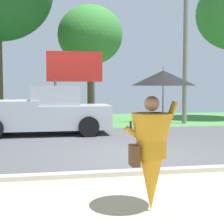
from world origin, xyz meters
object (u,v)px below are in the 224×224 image
monk_pedestrian (154,139)px  tree_center_back (90,36)px  pickup_truck (43,112)px  utility_pole (185,44)px  roadside_billboard (75,72)px

monk_pedestrian → tree_center_back: (0.78, 14.68, 3.72)m
pickup_truck → utility_pole: size_ratio=0.68×
pickup_truck → roadside_billboard: size_ratio=1.49×
monk_pedestrian → pickup_truck: monk_pedestrian is taller
pickup_truck → monk_pedestrian: bearing=-79.7°
pickup_truck → tree_center_back: size_ratio=0.80×
monk_pedestrian → roadside_billboard: 11.17m
pickup_truck → tree_center_back: tree_center_back is taller
roadside_billboard → tree_center_back: size_ratio=0.54×
roadside_billboard → utility_pole: bearing=3.3°
pickup_truck → tree_center_back: (2.56, 6.09, 3.93)m
tree_center_back → utility_pole: bearing=-36.6°
pickup_truck → roadside_billboard: bearing=58.9°
monk_pedestrian → utility_pole: bearing=64.3°
monk_pedestrian → tree_center_back: 15.16m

